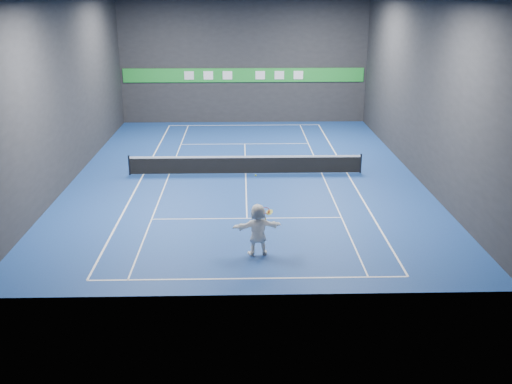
{
  "coord_description": "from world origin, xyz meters",
  "views": [
    {
      "loc": [
        -0.2,
        -29.27,
        9.24
      ],
      "look_at": [
        0.37,
        -7.23,
        1.5
      ],
      "focal_mm": 40.0,
      "sensor_mm": 36.0,
      "label": 1
    }
  ],
  "objects_px": {
    "tennis_ball": "(256,175)",
    "tennis_racket": "(266,212)",
    "tennis_net": "(246,164)",
    "player": "(258,230)"
  },
  "relations": [
    {
      "from": "tennis_net",
      "to": "tennis_racket",
      "type": "height_order",
      "value": "tennis_racket"
    },
    {
      "from": "player",
      "to": "tennis_racket",
      "type": "relative_size",
      "value": 3.54
    },
    {
      "from": "player",
      "to": "tennis_net",
      "type": "xyz_separation_m",
      "value": [
        -0.37,
        9.97,
        -0.45
      ]
    },
    {
      "from": "player",
      "to": "tennis_racket",
      "type": "height_order",
      "value": "player"
    },
    {
      "from": "tennis_ball",
      "to": "tennis_racket",
      "type": "height_order",
      "value": "tennis_ball"
    },
    {
      "from": "player",
      "to": "tennis_net",
      "type": "relative_size",
      "value": 0.16
    },
    {
      "from": "tennis_ball",
      "to": "tennis_racket",
      "type": "xyz_separation_m",
      "value": [
        0.38,
        -0.15,
        -1.35
      ]
    },
    {
      "from": "tennis_net",
      "to": "player",
      "type": "bearing_deg",
      "value": -87.87
    },
    {
      "from": "tennis_net",
      "to": "tennis_racket",
      "type": "xyz_separation_m",
      "value": [
        0.68,
        -9.92,
        1.14
      ]
    },
    {
      "from": "tennis_ball",
      "to": "tennis_net",
      "type": "relative_size",
      "value": 0.01
    }
  ]
}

